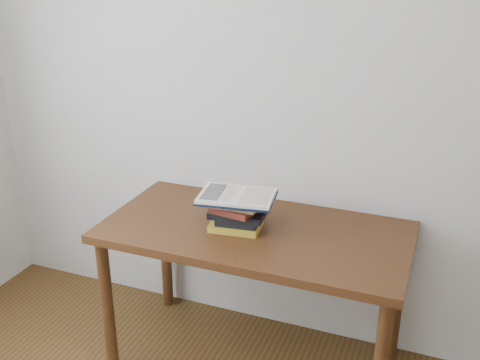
% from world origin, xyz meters
% --- Properties ---
extents(desk, '(1.43, 0.71, 0.76)m').
position_xyz_m(desk, '(-0.01, 1.38, 0.67)').
color(desk, '#472C11').
rests_on(desk, ground).
extents(book_stack, '(0.26, 0.21, 0.15)m').
position_xyz_m(book_stack, '(-0.09, 1.35, 0.84)').
color(book_stack, olive).
rests_on(book_stack, desk).
extents(open_book, '(0.38, 0.29, 0.03)m').
position_xyz_m(open_book, '(-0.09, 1.35, 0.93)').
color(open_book, black).
rests_on(open_book, book_stack).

